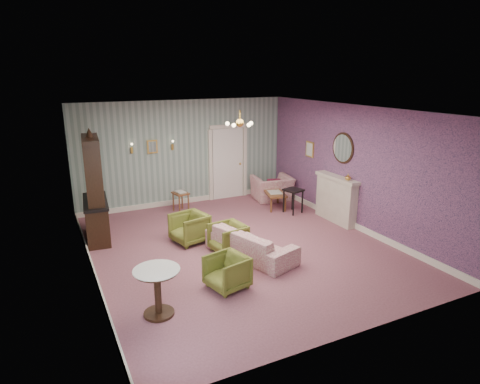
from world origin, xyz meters
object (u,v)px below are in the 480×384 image
olive_chair_c (189,227)px  pedestal_table (158,292)px  coffee_table (275,200)px  sofa_chintz (251,238)px  side_table_black (293,201)px  olive_chair_a (227,271)px  olive_chair_b (228,237)px  wingback_chair (272,184)px  fireplace (336,199)px  dresser (94,186)px

olive_chair_c → pedestal_table: size_ratio=0.93×
olive_chair_c → coffee_table: size_ratio=0.82×
sofa_chintz → side_table_black: (2.26, 1.91, -0.06)m
pedestal_table → olive_chair_c: bearing=60.9°
olive_chair_a → olive_chair_b: olive_chair_b is taller
wingback_chair → fireplace: bearing=110.3°
olive_chair_a → coffee_table: 4.60m
fireplace → olive_chair_a: bearing=-153.9°
olive_chair_c → fireplace: size_ratio=0.51×
coffee_table → olive_chair_b: bearing=-138.5°
pedestal_table → dresser: bearing=96.1°
dresser → olive_chair_c: bearing=-26.8°
wingback_chair → olive_chair_a: bearing=59.1°
olive_chair_a → fireplace: (3.83, 1.87, 0.25)m
sofa_chintz → wingback_chair: (2.36, 3.17, 0.08)m
olive_chair_a → sofa_chintz: bearing=121.3°
olive_chair_a → olive_chair_b: (0.64, 1.37, 0.01)m
fireplace → side_table_black: size_ratio=2.14×
side_table_black → pedestal_table: 5.52m
olive_chair_b → sofa_chintz: 0.52m
olive_chair_b → coffee_table: bearing=123.6°
dresser → olive_chair_a: bearing=-57.8°
side_table_black → pedestal_table: size_ratio=0.84×
wingback_chair → fireplace: 2.32m
olive_chair_a → sofa_chintz: size_ratio=0.33×
sofa_chintz → dresser: 3.65m
sofa_chintz → coffee_table: size_ratio=2.26×
olive_chair_c → sofa_chintz: size_ratio=0.36×
wingback_chair → olive_chair_c: bearing=38.8°
wingback_chair → coffee_table: bearing=72.9°
fireplace → pedestal_table: fireplace is taller
olive_chair_a → side_table_black: 4.32m
olive_chair_b → coffee_table: 3.17m
olive_chair_a → olive_chair_c: olive_chair_c is taller
olive_chair_a → olive_chair_b: size_ratio=0.98×
sofa_chintz → dresser: dresser is taller
wingback_chair → sofa_chintz: bearing=61.3°
wingback_chair → pedestal_table: size_ratio=1.38×
sofa_chintz → fireplace: bearing=-90.3°
wingback_chair → fireplace: (0.50, -2.27, 0.11)m
pedestal_table → coffee_table: bearing=41.1°
wingback_chair → olive_chair_b: bearing=53.8°
olive_chair_b → olive_chair_a: bearing=-33.1°
sofa_chintz → side_table_black: sofa_chintz is taller
sofa_chintz → dresser: size_ratio=0.81×
olive_chair_a → coffee_table: olive_chair_a is taller
wingback_chair → pedestal_table: (-4.62, -4.44, -0.08)m
fireplace → pedestal_table: size_ratio=1.80×
fireplace → coffee_table: fireplace is taller
wingback_chair → pedestal_table: bearing=51.7°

